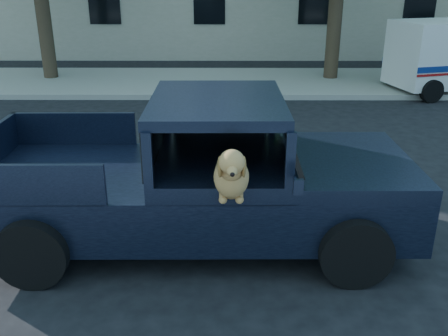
# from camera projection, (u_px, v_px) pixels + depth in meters

# --- Properties ---
(ground) EXTENTS (120.00, 120.00, 0.00)m
(ground) POSITION_uv_depth(u_px,v_px,m) (112.00, 223.00, 7.22)
(ground) COLOR black
(ground) RESTS_ON ground
(far_sidewalk) EXTENTS (60.00, 4.00, 0.15)m
(far_sidewalk) POSITION_uv_depth(u_px,v_px,m) (174.00, 82.00, 15.73)
(far_sidewalk) COLOR gray
(far_sidewalk) RESTS_ON ground
(lane_stripes) EXTENTS (21.60, 0.14, 0.01)m
(lane_stripes) POSITION_uv_depth(u_px,v_px,m) (243.00, 145.00, 10.36)
(lane_stripes) COLOR silver
(lane_stripes) RESTS_ON ground
(pickup_truck) EXTENTS (5.49, 2.81, 1.96)m
(pickup_truck) POSITION_uv_depth(u_px,v_px,m) (191.00, 195.00, 6.56)
(pickup_truck) COLOR black
(pickup_truck) RESTS_ON ground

